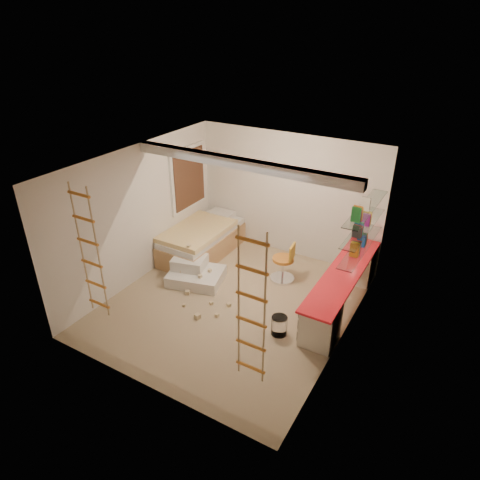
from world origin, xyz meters
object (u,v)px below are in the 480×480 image
Objects in this scene: desk at (342,288)px; play_platform at (194,272)px; bed at (202,240)px; swivel_chair at (284,267)px.

desk reaches higher than play_platform.
swivel_chair is (1.96, -0.06, -0.04)m from bed.
bed is 1.06m from play_platform.
swivel_chair reaches higher than play_platform.
play_platform is (0.46, -0.94, -0.15)m from bed.
bed is at bearing 178.30° from swivel_chair.
bed is 1.70× the size of play_platform.
desk is at bearing 11.83° from play_platform.
swivel_chair is at bearing 166.15° from desk.
swivel_chair reaches higher than bed.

